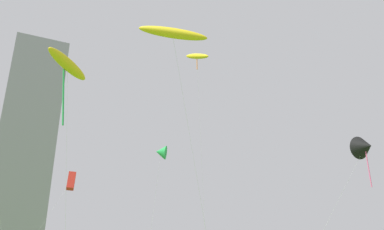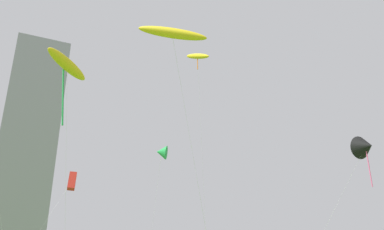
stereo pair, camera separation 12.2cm
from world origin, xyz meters
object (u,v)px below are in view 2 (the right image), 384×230
object	(u,v)px
distant_highrise_0	(26,156)
kite_flying_0	(198,56)
kite_flying_1	(67,65)
kite_flying_5	(366,147)
kite_flying_7	(172,33)
kite_flying_6	(162,152)
kite_flying_8	(72,181)

from	to	relation	value
distant_highrise_0	kite_flying_0	bearing A→B (deg)	-82.08
kite_flying_1	kite_flying_5	xyz separation A→B (m)	(27.42, 8.99, -0.06)
kite_flying_1	kite_flying_7	xyz separation A→B (m)	(6.36, 0.09, 3.43)
kite_flying_0	kite_flying_5	world-z (taller)	kite_flying_0
kite_flying_6	distant_highrise_0	bearing A→B (deg)	105.52
kite_flying_5	kite_flying_8	xyz separation A→B (m)	(-27.31, 21.55, -0.24)
kite_flying_0	kite_flying_8	size ratio (longest dim) A/B	2.05
kite_flying_0	kite_flying_7	size ratio (longest dim) A/B	1.65
kite_flying_6	kite_flying_1	bearing A→B (deg)	-114.03
kite_flying_5	kite_flying_6	bearing A→B (deg)	141.71
kite_flying_0	kite_flying_7	distance (m)	25.13
kite_flying_7	kite_flying_8	distance (m)	31.31
kite_flying_5	distant_highrise_0	xyz separation A→B (m)	(-47.89, 123.80, 30.26)
kite_flying_7	distant_highrise_0	bearing A→B (deg)	101.43
kite_flying_6	kite_flying_8	distance (m)	12.93
kite_flying_1	kite_flying_8	distance (m)	30.54
kite_flying_7	kite_flying_8	bearing A→B (deg)	101.60
kite_flying_6	kite_flying_5	bearing A→B (deg)	-38.29
kite_flying_7	kite_flying_8	size ratio (longest dim) A/B	1.24
kite_flying_8	kite_flying_7	bearing A→B (deg)	-78.40
kite_flying_0	kite_flying_8	distance (m)	22.62
kite_flying_1	kite_flying_0	bearing A→B (deg)	56.19
kite_flying_1	kite_flying_7	world-z (taller)	kite_flying_7
kite_flying_1	distant_highrise_0	world-z (taller)	distant_highrise_0
kite_flying_5	kite_flying_7	distance (m)	23.12
kite_flying_6	distant_highrise_0	xyz separation A→B (m)	(-30.57, 110.13, 28.19)
kite_flying_0	kite_flying_6	distance (m)	13.45
kite_flying_0	distant_highrise_0	distance (m)	117.92
kite_flying_8	kite_flying_5	bearing A→B (deg)	-38.28
kite_flying_8	kite_flying_1	bearing A→B (deg)	-90.21
kite_flying_1	kite_flying_8	world-z (taller)	kite_flying_8
kite_flying_7	distant_highrise_0	xyz separation A→B (m)	(-26.83, 132.69, 26.78)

